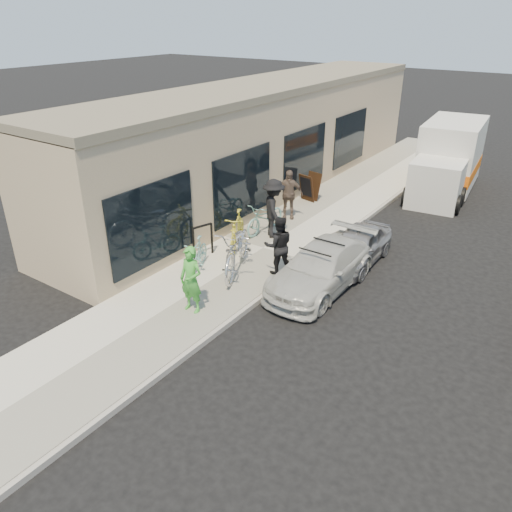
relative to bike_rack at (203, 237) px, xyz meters
The scene contains 17 objects.
ground 3.57m from the bike_rack, 26.13° to the right, with size 120.00×120.00×0.00m, color black.
sidewalk 1.97m from the bike_rack, 52.02° to the left, with size 3.00×34.00×0.15m, color beige.
curb 3.13m from the bike_rack, 28.49° to the left, with size 0.12×34.00×0.13m, color #A09A92.
storefront 6.92m from the bike_rack, 108.04° to the left, with size 3.60×20.00×4.22m.
bike_rack is the anchor object (origin of this frame).
sandwich_board 5.97m from the bike_rack, 88.12° to the left, with size 0.75×0.75×1.03m.
sedan_white 3.63m from the bike_rack, ahead, with size 1.68×4.01×1.20m.
sedan_silver 4.48m from the bike_rack, 32.72° to the left, with size 1.26×3.13×1.07m, color #97969B.
moving_truck 11.34m from the bike_rack, 69.76° to the left, with size 2.61×5.69×2.71m.
tandem_bike 1.42m from the bike_rack, ahead, with size 0.89×2.56×1.34m, color silver.
woman_rider 2.99m from the bike_rack, 54.69° to the right, with size 0.60×0.40×1.65m, color green.
man_standing 2.42m from the bike_rack, ahead, with size 0.80×0.62×1.64m, color black.
cruiser_bike_a 0.92m from the bike_rack, 60.28° to the right, with size 0.43×1.53×0.92m, color #7DBAB3.
cruiser_bike_b 2.60m from the bike_rack, 79.38° to the left, with size 0.65×1.86×0.98m, color #7DBAB3.
cruiser_bike_c 1.09m from the bike_rack, 61.10° to the left, with size 0.54×1.90×1.14m, color gold.
bystander_a 2.55m from the bike_rack, 68.70° to the left, with size 1.21×0.70×1.88m, color black.
bystander_b 4.01m from the bike_rack, 83.37° to the left, with size 1.00×0.42×1.71m, color brown.
Camera 1 is at (5.65, -8.41, 6.61)m, focal length 35.00 mm.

